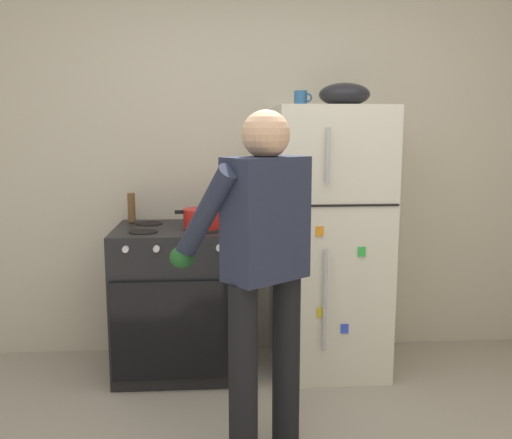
# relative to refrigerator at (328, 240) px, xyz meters

# --- Properties ---
(kitchen_wall_back) EXTENTS (6.00, 0.10, 2.70)m
(kitchen_wall_back) POSITION_rel_refrigerator_xyz_m (-0.39, 0.38, 0.52)
(kitchen_wall_back) COLOR beige
(kitchen_wall_back) RESTS_ON ground
(refrigerator) EXTENTS (0.68, 0.72, 1.65)m
(refrigerator) POSITION_rel_refrigerator_xyz_m (0.00, 0.00, 0.00)
(refrigerator) COLOR silver
(refrigerator) RESTS_ON ground
(stove_range) EXTENTS (0.76, 0.67, 0.92)m
(stove_range) POSITION_rel_refrigerator_xyz_m (-0.95, -0.01, -0.37)
(stove_range) COLOR black
(stove_range) RESTS_ON ground
(person_cook) EXTENTS (0.65, 0.69, 1.60)m
(person_cook) POSITION_rel_refrigerator_xyz_m (-0.51, -1.00, 0.13)
(person_cook) COLOR black
(person_cook) RESTS_ON ground
(red_pot) EXTENTS (0.33, 0.23, 0.12)m
(red_pot) POSITION_rel_refrigerator_xyz_m (-0.79, -0.05, 0.15)
(red_pot) COLOR red
(red_pot) RESTS_ON stove_range
(coffee_mug) EXTENTS (0.11, 0.08, 0.10)m
(coffee_mug) POSITION_rel_refrigerator_xyz_m (-0.18, 0.05, 0.87)
(coffee_mug) COLOR #2D6093
(coffee_mug) RESTS_ON refrigerator
(pepper_mill) EXTENTS (0.05, 0.05, 0.19)m
(pepper_mill) POSITION_rel_refrigerator_xyz_m (-1.25, 0.20, 0.19)
(pepper_mill) COLOR brown
(pepper_mill) RESTS_ON stove_range
(mixing_bowl) EXTENTS (0.31, 0.31, 0.14)m
(mixing_bowl) POSITION_rel_refrigerator_xyz_m (0.08, 0.00, 0.89)
(mixing_bowl) COLOR black
(mixing_bowl) RESTS_ON refrigerator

